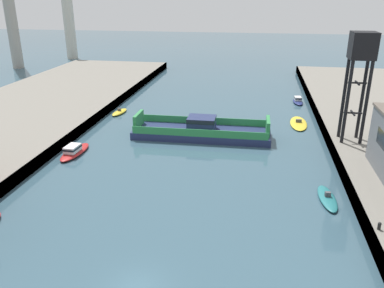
{
  "coord_description": "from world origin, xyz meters",
  "views": [
    {
      "loc": [
        7.99,
        -22.57,
        20.64
      ],
      "look_at": [
        0.0,
        25.09,
        2.0
      ],
      "focal_mm": 36.95,
      "sensor_mm": 36.0,
      "label": 1
    }
  ],
  "objects": [
    {
      "name": "smokestack_distant_a",
      "position": [
        -53.07,
        101.75,
        15.32
      ],
      "size": [
        3.69,
        3.69,
        28.62
      ],
      "color": "beige",
      "rests_on": "ground"
    },
    {
      "name": "bollard_right_aft",
      "position": [
        19.06,
        8.76,
        1.92
      ],
      "size": [
        0.32,
        0.32,
        0.71
      ],
      "color": "black",
      "rests_on": "quay_right"
    },
    {
      "name": "moored_boat_far_right",
      "position": [
        15.17,
        42.17,
        0.19
      ],
      "size": [
        2.9,
        7.96,
        0.85
      ],
      "color": "yellow",
      "rests_on": "ground"
    },
    {
      "name": "moored_boat_near_left",
      "position": [
        16.15,
        56.17,
        0.44
      ],
      "size": [
        2.17,
        5.16,
        1.2
      ],
      "color": "navy",
      "rests_on": "ground"
    },
    {
      "name": "crane_tower",
      "position": [
        20.93,
        31.45,
        12.74
      ],
      "size": [
        3.09,
        3.09,
        14.47
      ],
      "color": "black",
      "rests_on": "quay_right"
    },
    {
      "name": "moored_boat_mid_right",
      "position": [
        16.03,
        16.23,
        0.24
      ],
      "size": [
        2.06,
        6.02,
        0.96
      ],
      "color": "#237075",
      "rests_on": "ground"
    },
    {
      "name": "smokestack_distant_b",
      "position": [
        -60.9,
        82.82,
        16.02
      ],
      "size": [
        3.32,
        3.32,
        30.02
      ],
      "color": "#9E998E",
      "rests_on": "ground"
    },
    {
      "name": "chain_ferry",
      "position": [
        0.07,
        33.45,
        1.0
      ],
      "size": [
        20.7,
        6.34,
        3.3
      ],
      "color": "navy",
      "rests_on": "ground"
    },
    {
      "name": "ground_plane",
      "position": [
        0.0,
        0.0,
        0.0
      ],
      "size": [
        400.0,
        400.0,
        0.0
      ],
      "primitive_type": "plane",
      "color": "#385666"
    },
    {
      "name": "moored_boat_far_left",
      "position": [
        -16.4,
        43.2,
        0.28
      ],
      "size": [
        2.25,
        4.98,
        1.03
      ],
      "color": "yellow",
      "rests_on": "ground"
    },
    {
      "name": "moored_boat_near_right",
      "position": [
        -15.99,
        23.68,
        0.52
      ],
      "size": [
        2.6,
        6.94,
        1.41
      ],
      "color": "red",
      "rests_on": "ground"
    }
  ]
}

